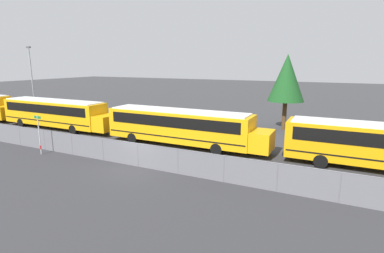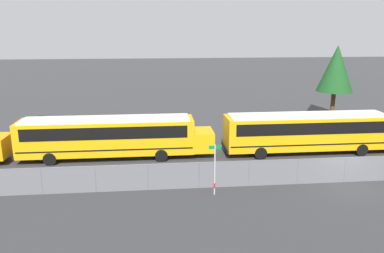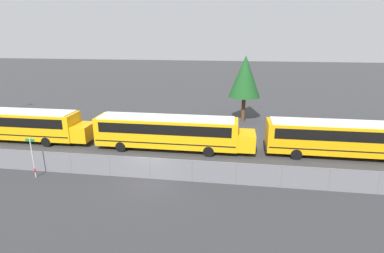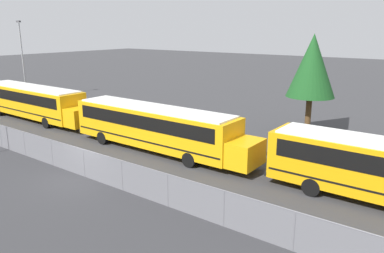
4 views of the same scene
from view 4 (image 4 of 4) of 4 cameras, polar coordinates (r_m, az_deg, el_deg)
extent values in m
plane|color=#38383A|center=(21.86, -15.95, -7.38)|extent=(200.00, 200.00, 0.00)
cube|color=#9EA0A5|center=(21.57, -16.10, -5.40)|extent=(114.74, 0.03, 1.61)
cube|color=slate|center=(21.57, -16.13, -5.40)|extent=(114.74, 0.01, 1.61)
cylinder|color=slate|center=(21.32, -16.25, -3.36)|extent=(114.74, 0.05, 0.05)
cylinder|color=slate|center=(29.05, -27.10, -1.30)|extent=(0.07, 0.07, 1.61)
cylinder|color=slate|center=(26.45, -24.14, -2.42)|extent=(0.07, 0.07, 1.61)
cylinder|color=slate|center=(23.95, -20.54, -3.76)|extent=(0.07, 0.07, 1.61)
cylinder|color=slate|center=(21.57, -16.10, -5.40)|extent=(0.07, 0.07, 1.61)
cylinder|color=slate|center=(19.38, -10.59, -7.37)|extent=(0.07, 0.07, 1.61)
cylinder|color=slate|center=(17.44, -3.69, -9.71)|extent=(0.07, 0.07, 1.61)
cylinder|color=slate|center=(15.84, 4.89, -12.38)|extent=(0.07, 0.07, 1.61)
cylinder|color=slate|center=(14.69, 15.31, -15.21)|extent=(0.07, 0.07, 1.61)
cube|color=#EDA80F|center=(36.81, -23.25, 3.60)|extent=(12.48, 2.52, 2.44)
cube|color=black|center=(36.72, -23.34, 4.43)|extent=(11.49, 2.56, 0.88)
cube|color=black|center=(36.93, -23.15, 2.56)|extent=(12.24, 2.55, 0.10)
cube|color=#EDA80F|center=(31.15, -16.58, 1.44)|extent=(1.50, 2.32, 1.47)
cube|color=silver|center=(36.61, -23.45, 5.55)|extent=(11.86, 2.27, 0.10)
cylinder|color=black|center=(34.44, -18.14, 1.30)|extent=(0.92, 0.28, 0.92)
cylinder|color=black|center=(33.22, -21.31, 0.54)|extent=(0.92, 0.28, 0.92)
cylinder|color=black|center=(40.90, -24.49, 2.73)|extent=(0.92, 0.28, 0.92)
cube|color=#EDA80F|center=(25.13, -5.93, 0.04)|extent=(12.48, 2.52, 2.44)
cube|color=black|center=(25.00, -5.96, 1.23)|extent=(11.49, 2.56, 0.88)
cube|color=black|center=(25.31, -5.89, -1.46)|extent=(12.24, 2.55, 0.10)
cube|color=#EDA80F|center=(21.36, 8.14, -4.06)|extent=(1.50, 2.32, 1.47)
cube|color=black|center=(29.89, -14.83, -0.13)|extent=(0.12, 2.52, 0.24)
cube|color=silver|center=(24.84, -6.01, 2.88)|extent=(11.86, 2.27, 0.10)
cylinder|color=black|center=(24.04, 2.84, -3.62)|extent=(0.92, 0.28, 0.92)
cylinder|color=black|center=(22.28, -0.43, -5.10)|extent=(0.92, 0.28, 0.92)
cylinder|color=black|center=(28.86, -10.03, -0.69)|extent=(0.92, 0.28, 0.92)
cylinder|color=black|center=(27.42, -13.47, -1.69)|extent=(0.92, 0.28, 0.92)
cube|color=black|center=(21.24, 12.58, -6.04)|extent=(0.12, 2.52, 0.24)
cylinder|color=black|center=(21.55, 19.73, -6.71)|extent=(0.92, 0.28, 0.92)
cylinder|color=black|center=(19.52, 17.71, -8.78)|extent=(0.92, 0.28, 0.92)
cylinder|color=gray|center=(48.05, -24.36, 9.01)|extent=(0.16, 0.16, 8.63)
cube|color=#47474C|center=(47.91, -24.94, 14.31)|extent=(0.60, 0.24, 0.20)
cylinder|color=#51381E|center=(30.33, 17.27, 1.61)|extent=(0.44, 0.44, 2.97)
cone|color=#194C1E|center=(29.74, 17.84, 8.83)|extent=(3.62, 3.62, 4.71)
camera|label=1|loc=(6.01, -86.15, -10.71)|focal=28.00mm
camera|label=2|loc=(29.15, -71.63, 7.31)|focal=35.00mm
camera|label=3|loc=(12.69, -87.98, 9.54)|focal=28.00mm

